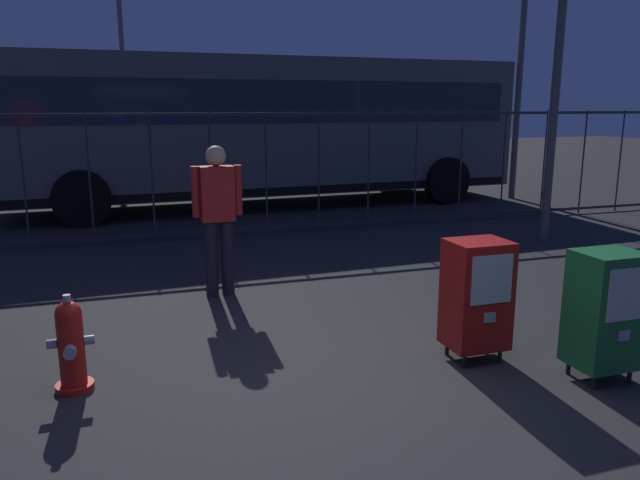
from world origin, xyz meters
TOP-DOWN VIEW (x-y plane):
  - ground_plane at (0.00, 0.00)m, footprint 60.00×60.00m
  - fire_hydrant at (-1.82, 0.68)m, footprint 0.33×0.32m
  - newspaper_box_primary at (1.35, 0.25)m, footprint 0.48×0.42m
  - newspaper_box_secondary at (2.07, -0.40)m, footprint 0.48×0.42m
  - pedestrian at (-0.39, 2.70)m, footprint 0.55×0.22m
  - fence_barrier at (-0.00, 5.80)m, footprint 18.03×0.04m
  - bus_near at (1.60, 8.80)m, footprint 10.59×3.12m
  - street_light_far_left at (-1.02, 15.80)m, footprint 0.32×0.32m
  - street_light_far_right at (7.15, 7.92)m, footprint 0.32×0.32m

SIDE VIEW (x-z plane):
  - ground_plane at x=0.00m, z-range 0.00..0.00m
  - fire_hydrant at x=-1.82m, z-range -0.02..0.72m
  - newspaper_box_primary at x=1.35m, z-range 0.06..1.08m
  - newspaper_box_secondary at x=2.07m, z-range 0.06..1.08m
  - pedestrian at x=-0.39m, z-range 0.11..1.78m
  - fence_barrier at x=0.00m, z-range 0.02..2.02m
  - bus_near at x=1.60m, z-range 0.21..3.21m
  - street_light_far_left at x=-1.02m, z-range 0.56..7.64m
  - street_light_far_right at x=7.15m, z-range 0.57..7.95m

